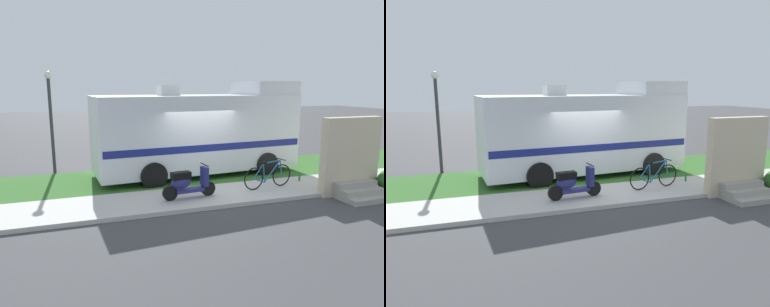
% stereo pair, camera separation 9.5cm
% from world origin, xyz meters
% --- Properties ---
extents(ground_plane, '(80.00, 80.00, 0.00)m').
position_xyz_m(ground_plane, '(0.00, 0.00, 0.00)').
color(ground_plane, '#424244').
extents(sidewalk, '(24.00, 2.00, 0.12)m').
position_xyz_m(sidewalk, '(0.00, -1.20, 0.06)').
color(sidewalk, beige).
rests_on(sidewalk, ground).
extents(grass_strip, '(24.00, 3.40, 0.08)m').
position_xyz_m(grass_strip, '(0.00, 1.50, 0.04)').
color(grass_strip, '#336628').
rests_on(grass_strip, ground).
extents(motorhome_rv, '(7.62, 2.92, 3.49)m').
position_xyz_m(motorhome_rv, '(0.40, 1.57, 1.66)').
color(motorhome_rv, silver).
rests_on(motorhome_rv, ground).
extents(scooter, '(1.64, 0.50, 0.97)m').
position_xyz_m(scooter, '(-1.05, -1.34, 0.58)').
color(scooter, black).
rests_on(scooter, ground).
extents(bicycle, '(1.80, 0.52, 0.91)m').
position_xyz_m(bicycle, '(1.71, -1.15, 0.52)').
color(bicycle, black).
rests_on(bicycle, ground).
extents(pickup_truck_near, '(5.18, 2.22, 1.90)m').
position_xyz_m(pickup_truck_near, '(1.33, 6.26, 1.00)').
color(pickup_truck_near, silver).
rests_on(pickup_truck_near, ground).
extents(porch_steps, '(2.00, 1.26, 2.40)m').
position_xyz_m(porch_steps, '(3.94, -2.29, 0.97)').
color(porch_steps, '#9E998E').
rests_on(porch_steps, ground).
extents(bottle_green, '(0.06, 0.06, 0.26)m').
position_xyz_m(bottle_green, '(3.16, -0.78, 0.23)').
color(bottle_green, '#19722D').
rests_on(bottle_green, ground).
extents(street_lamp_post, '(0.28, 0.28, 3.85)m').
position_xyz_m(street_lamp_post, '(-4.82, 3.60, 2.37)').
color(street_lamp_post, '#333338').
rests_on(street_lamp_post, ground).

